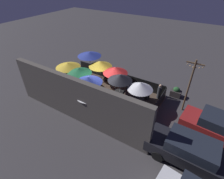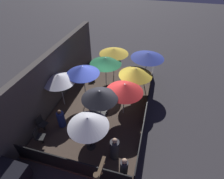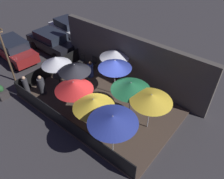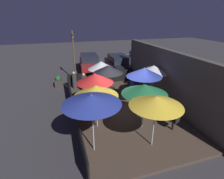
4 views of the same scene
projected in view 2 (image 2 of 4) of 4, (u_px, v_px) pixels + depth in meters
ground_plane at (103, 105)px, 10.92m from camera, size 60.00×60.00×0.00m
patio_deck at (103, 104)px, 10.89m from camera, size 8.90×5.37×0.12m
building_wall at (56, 76)px, 10.50m from camera, size 10.50×0.36×3.28m
fence_front at (147, 106)px, 10.00m from camera, size 8.70×0.05×0.95m
fence_side_left at (70, 165)px, 7.24m from camera, size 0.05×5.17×0.95m
patio_umbrella_0 at (88, 122)px, 7.32m from camera, size 1.81×1.81×2.09m
patio_umbrella_1 at (100, 95)px, 8.43m from camera, size 1.82×1.82×2.23m
patio_umbrella_2 at (83, 70)px, 9.89m from camera, size 1.92×1.92×2.38m
patio_umbrella_3 at (125, 88)px, 9.06m from camera, size 2.00×2.00×2.11m
patio_umbrella_4 at (136, 72)px, 10.25m from camera, size 2.01×2.01×2.11m
patio_umbrella_5 at (148, 55)px, 11.08m from camera, size 2.14×2.14×2.40m
patio_umbrella_6 at (106, 61)px, 11.12m from camera, size 2.06×2.06×2.15m
patio_umbrella_7 at (59, 78)px, 9.55m from camera, size 1.84×1.84×2.20m
patio_umbrella_8 at (114, 51)px, 12.01m from camera, size 2.03×2.03×2.20m
dining_table_0 at (90, 139)px, 8.09m from camera, size 0.79×0.79×0.77m
dining_table_1 at (101, 115)px, 9.31m from camera, size 0.81×0.81×0.76m
patio_chair_0 at (92, 71)px, 12.81m from camera, size 0.54×0.54×0.95m
patio_chair_1 at (39, 136)px, 8.31m from camera, size 0.47×0.47×0.95m
patio_chair_2 at (42, 123)px, 8.98m from camera, size 0.44×0.44×0.91m
patron_0 at (115, 149)px, 7.71m from camera, size 0.44×0.44×1.32m
patron_1 at (124, 169)px, 7.03m from camera, size 0.37×0.37×1.26m
patron_2 at (61, 119)px, 9.19m from camera, size 0.49×0.49×1.15m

